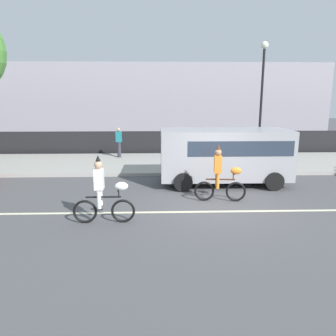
# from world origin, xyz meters

# --- Properties ---
(ground_plane) EXTENTS (80.00, 80.00, 0.00)m
(ground_plane) POSITION_xyz_m (0.00, 0.00, 0.00)
(ground_plane) COLOR #4C4C4F
(road_centre_line) EXTENTS (36.00, 0.14, 0.01)m
(road_centre_line) POSITION_xyz_m (0.00, -0.50, 0.00)
(road_centre_line) COLOR beige
(road_centre_line) RESTS_ON ground
(sidewalk_curb) EXTENTS (60.00, 5.00, 0.15)m
(sidewalk_curb) POSITION_xyz_m (0.00, 6.50, 0.07)
(sidewalk_curb) COLOR #9E9B93
(sidewalk_curb) RESTS_ON ground
(fence_line) EXTENTS (40.00, 0.08, 1.40)m
(fence_line) POSITION_xyz_m (0.00, 9.40, 0.70)
(fence_line) COLOR black
(fence_line) RESTS_ON ground
(building_backdrop) EXTENTS (28.00, 8.00, 5.76)m
(building_backdrop) POSITION_xyz_m (-3.30, 18.00, 2.88)
(building_backdrop) COLOR #99939E
(building_backdrop) RESTS_ON ground
(parade_cyclist_zebra) EXTENTS (1.72, 0.50, 1.92)m
(parade_cyclist_zebra) POSITION_xyz_m (-3.43, -1.28, 0.84)
(parade_cyclist_zebra) COLOR black
(parade_cyclist_zebra) RESTS_ON ground
(parade_cyclist_orange) EXTENTS (1.72, 0.50, 1.92)m
(parade_cyclist_orange) POSITION_xyz_m (0.15, 0.53, 0.84)
(parade_cyclist_orange) COLOR black
(parade_cyclist_orange) RESTS_ON ground
(parked_van_grey) EXTENTS (5.00, 2.22, 2.18)m
(parked_van_grey) POSITION_xyz_m (0.76, 2.70, 1.28)
(parked_van_grey) COLOR #99999E
(parked_van_grey) RESTS_ON ground
(street_lamp_post) EXTENTS (0.36, 0.36, 5.86)m
(street_lamp_post) POSITION_xyz_m (3.23, 6.53, 3.99)
(street_lamp_post) COLOR black
(street_lamp_post) RESTS_ON sidewalk_curb
(pedestrian_onlooker) EXTENTS (0.32, 0.20, 1.62)m
(pedestrian_onlooker) POSITION_xyz_m (-4.05, 7.79, 1.01)
(pedestrian_onlooker) COLOR #33333D
(pedestrian_onlooker) RESTS_ON sidewalk_curb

